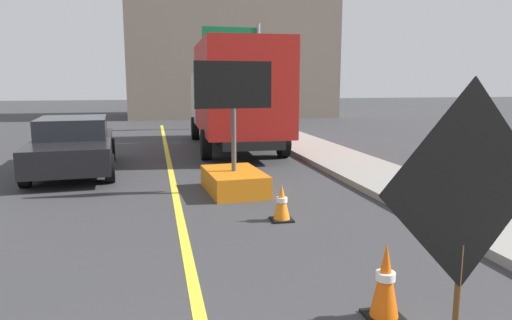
{
  "coord_description": "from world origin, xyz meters",
  "views": [
    {
      "loc": [
        -0.37,
        -1.17,
        2.3
      ],
      "look_at": [
        0.77,
        4.07,
        1.39
      ],
      "focal_mm": 32.92,
      "sensor_mm": 36.0,
      "label": 1
    }
  ],
  "objects_px": {
    "arrow_board_trailer": "(234,169)",
    "traffic_cone_mid_lane": "(282,203)",
    "traffic_cone_near_sign": "(385,282)",
    "roadwork_sign": "(466,191)",
    "box_truck": "(235,94)",
    "highway_guide_sign": "(242,57)",
    "pickup_car": "(73,145)"
  },
  "relations": [
    {
      "from": "highway_guide_sign",
      "to": "traffic_cone_mid_lane",
      "type": "bearing_deg",
      "value": -98.21
    },
    {
      "from": "arrow_board_trailer",
      "to": "box_truck",
      "type": "relative_size",
      "value": 0.35
    },
    {
      "from": "roadwork_sign",
      "to": "traffic_cone_mid_lane",
      "type": "distance_m",
      "value": 4.41
    },
    {
      "from": "roadwork_sign",
      "to": "traffic_cone_near_sign",
      "type": "xyz_separation_m",
      "value": [
        -0.16,
        0.87,
        -1.09
      ]
    },
    {
      "from": "roadwork_sign",
      "to": "box_truck",
      "type": "bearing_deg",
      "value": 88.21
    },
    {
      "from": "arrow_board_trailer",
      "to": "highway_guide_sign",
      "type": "relative_size",
      "value": 0.54
    },
    {
      "from": "box_truck",
      "to": "traffic_cone_mid_lane",
      "type": "height_order",
      "value": "box_truck"
    },
    {
      "from": "highway_guide_sign",
      "to": "traffic_cone_near_sign",
      "type": "distance_m",
      "value": 18.81
    },
    {
      "from": "traffic_cone_mid_lane",
      "to": "box_truck",
      "type": "bearing_deg",
      "value": 85.48
    },
    {
      "from": "box_truck",
      "to": "traffic_cone_near_sign",
      "type": "xyz_separation_m",
      "value": [
        -0.56,
        -11.82,
        -1.51
      ]
    },
    {
      "from": "arrow_board_trailer",
      "to": "highway_guide_sign",
      "type": "bearing_deg",
      "value": 78.55
    },
    {
      "from": "roadwork_sign",
      "to": "traffic_cone_mid_lane",
      "type": "xyz_separation_m",
      "value": [
        -0.27,
        4.25,
        -1.17
      ]
    },
    {
      "from": "pickup_car",
      "to": "traffic_cone_mid_lane",
      "type": "relative_size",
      "value": 7.74
    },
    {
      "from": "traffic_cone_near_sign",
      "to": "traffic_cone_mid_lane",
      "type": "xyz_separation_m",
      "value": [
        -0.11,
        3.38,
        -0.07
      ]
    },
    {
      "from": "traffic_cone_near_sign",
      "to": "arrow_board_trailer",
      "type": "bearing_deg",
      "value": 95.58
    },
    {
      "from": "arrow_board_trailer",
      "to": "traffic_cone_mid_lane",
      "type": "bearing_deg",
      "value": -78.86
    },
    {
      "from": "pickup_car",
      "to": "highway_guide_sign",
      "type": "distance_m",
      "value": 11.94
    },
    {
      "from": "roadwork_sign",
      "to": "box_truck",
      "type": "xyz_separation_m",
      "value": [
        0.4,
        12.69,
        0.42
      ]
    },
    {
      "from": "pickup_car",
      "to": "traffic_cone_near_sign",
      "type": "distance_m",
      "value": 9.6
    },
    {
      "from": "box_truck",
      "to": "pickup_car",
      "type": "bearing_deg",
      "value": -146.08
    },
    {
      "from": "arrow_board_trailer",
      "to": "traffic_cone_mid_lane",
      "type": "xyz_separation_m",
      "value": [
        0.43,
        -2.2,
        -0.18
      ]
    },
    {
      "from": "box_truck",
      "to": "traffic_cone_mid_lane",
      "type": "relative_size",
      "value": 12.57
    },
    {
      "from": "arrow_board_trailer",
      "to": "box_truck",
      "type": "height_order",
      "value": "box_truck"
    },
    {
      "from": "roadwork_sign",
      "to": "traffic_cone_mid_lane",
      "type": "relative_size",
      "value": 3.75
    },
    {
      "from": "highway_guide_sign",
      "to": "traffic_cone_mid_lane",
      "type": "xyz_separation_m",
      "value": [
        -2.17,
        -15.07,
        -3.12
      ]
    },
    {
      "from": "highway_guide_sign",
      "to": "arrow_board_trailer",
      "type": "bearing_deg",
      "value": -101.45
    },
    {
      "from": "box_truck",
      "to": "pickup_car",
      "type": "relative_size",
      "value": 1.62
    },
    {
      "from": "pickup_car",
      "to": "traffic_cone_near_sign",
      "type": "bearing_deg",
      "value": -64.2
    },
    {
      "from": "roadwork_sign",
      "to": "traffic_cone_near_sign",
      "type": "bearing_deg",
      "value": 100.27
    },
    {
      "from": "box_truck",
      "to": "highway_guide_sign",
      "type": "height_order",
      "value": "highway_guide_sign"
    },
    {
      "from": "roadwork_sign",
      "to": "traffic_cone_mid_lane",
      "type": "bearing_deg",
      "value": 93.64
    },
    {
      "from": "traffic_cone_near_sign",
      "to": "roadwork_sign",
      "type": "bearing_deg",
      "value": -79.73
    }
  ]
}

